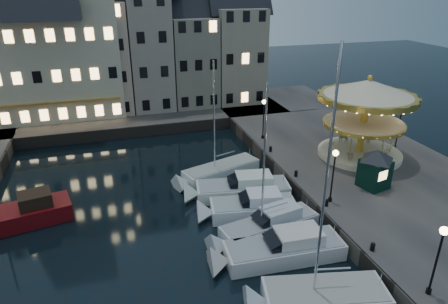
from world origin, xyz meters
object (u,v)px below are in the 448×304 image
object	(u,v)px
streetlamp_b	(334,169)
motorboat_c	(265,227)
motorboat_f	(216,172)
bollard_c	(296,173)
streetlamp_c	(264,114)
ticket_kiosk	(376,162)
bollard_b	(327,202)
motorboat_a	(314,298)
streetlamp_a	(439,251)
carousel	(366,104)
motorboat_d	(248,208)
motorboat_e	(238,189)
motorboat_b	(278,250)
red_fishing_boat	(18,216)
bollard_a	(373,246)
bollard_d	(271,149)
streetlamp_d	(400,123)

from	to	relation	value
streetlamp_b	motorboat_c	size ratio (longest dim) A/B	0.38
motorboat_f	bollard_c	bearing A→B (deg)	-35.28
streetlamp_c	ticket_kiosk	xyz separation A→B (m)	(4.46, -12.45, -0.56)
bollard_b	motorboat_a	world-z (taller)	motorboat_a
bollard_c	streetlamp_a	bearing A→B (deg)	-87.63
bollard_c	carousel	size ratio (longest dim) A/B	0.06
motorboat_d	motorboat_f	world-z (taller)	motorboat_f
bollard_c	motorboat_f	world-z (taller)	motorboat_f
motorboat_e	motorboat_b	bearing A→B (deg)	-90.76
bollard_b	motorboat_a	xyz separation A→B (m)	(-4.88, -7.36, -1.06)
motorboat_c	motorboat_d	size ratio (longest dim) A/B	1.44
streetlamp_a	motorboat_e	xyz separation A→B (m)	(-5.64, 14.88, -3.37)
streetlamp_b	motorboat_b	bearing A→B (deg)	-148.31
bollard_c	motorboat_d	distance (m)	5.96
motorboat_b	bollard_b	bearing A→B (deg)	30.64
streetlamp_c	motorboat_a	world-z (taller)	motorboat_a
red_fishing_boat	motorboat_d	bearing A→B (deg)	-12.74
motorboat_d	ticket_kiosk	world-z (taller)	ticket_kiosk
red_fishing_boat	carousel	xyz separation A→B (m)	(29.44, 1.13, 5.66)
streetlamp_c	bollard_a	bearing A→B (deg)	-91.76
streetlamp_b	bollard_b	size ratio (longest dim) A/B	7.32
bollard_a	bollard_d	size ratio (longest dim) A/B	1.00
red_fishing_boat	streetlamp_d	bearing A→B (deg)	2.39
bollard_b	motorboat_c	bearing A→B (deg)	-175.05
motorboat_c	streetlamp_b	bearing A→B (deg)	9.45
streetlamp_d	motorboat_a	xyz separation A→B (m)	(-16.78, -14.86, -3.48)
motorboat_b	ticket_kiosk	size ratio (longest dim) A/B	2.41
bollard_b	motorboat_a	distance (m)	8.89
streetlamp_d	red_fishing_boat	distance (m)	33.87
motorboat_c	red_fishing_boat	world-z (taller)	motorboat_c
red_fishing_boat	motorboat_b	bearing A→B (deg)	-28.81
bollard_c	motorboat_b	size ratio (longest dim) A/B	0.07
streetlamp_c	streetlamp_b	bearing A→B (deg)	-90.00
bollard_d	ticket_kiosk	size ratio (longest dim) A/B	0.16
motorboat_b	carousel	bearing A→B (deg)	38.72
bollard_d	motorboat_c	size ratio (longest dim) A/B	0.05
streetlamp_b	motorboat_e	distance (m)	8.18
streetlamp_b	motorboat_f	bearing A→B (deg)	126.75
streetlamp_b	bollard_d	xyz separation A→B (m)	(-0.60, 10.00, -2.41)
motorboat_e	carousel	distance (m)	14.05
streetlamp_c	ticket_kiosk	distance (m)	13.24
motorboat_b	carousel	size ratio (longest dim) A/B	1.00
streetlamp_a	carousel	size ratio (longest dim) A/B	0.48
streetlamp_a	carousel	world-z (taller)	carousel
motorboat_b	ticket_kiosk	world-z (taller)	ticket_kiosk
streetlamp_b	motorboat_a	size ratio (longest dim) A/B	0.32
streetlamp_a	bollard_a	size ratio (longest dim) A/B	7.32
bollard_a	motorboat_f	distance (m)	15.81
bollard_c	motorboat_c	size ratio (longest dim) A/B	0.05
bollard_c	motorboat_f	xyz separation A→B (m)	(-5.85, 4.14, -1.07)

